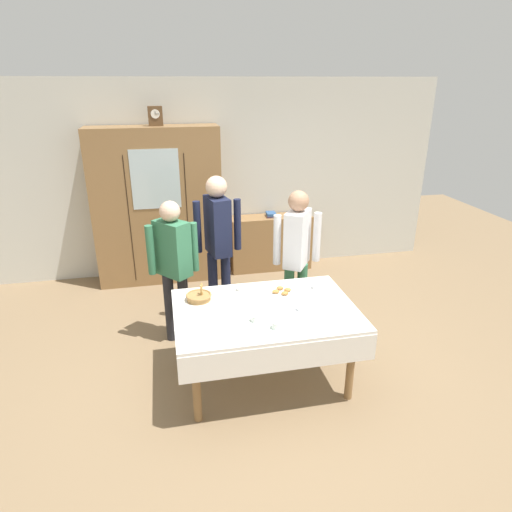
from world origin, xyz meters
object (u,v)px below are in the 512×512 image
at_px(bread_basket, 199,297).
at_px(tea_cup_front_edge, 301,308).
at_px(bookshelf_low, 271,242).
at_px(spoon_near_right, 228,296).
at_px(spoon_back_edge, 312,296).
at_px(tea_cup_back_edge, 241,289).
at_px(pastry_plate, 282,292).
at_px(tea_cup_near_right, 256,319).
at_px(spoon_front_edge, 293,318).
at_px(person_near_right_end, 218,236).
at_px(person_behind_table_left, 173,259).
at_px(tea_cup_center, 276,326).
at_px(person_behind_table_right, 297,249).
at_px(mantel_clock, 155,116).
at_px(wall_cabinet, 158,207).
at_px(book_stack, 271,214).
at_px(tea_cup_near_left, 316,286).
at_px(dining_table, 266,320).

bearing_deg(bread_basket, tea_cup_front_edge, -24.98).
xyz_separation_m(bookshelf_low, bread_basket, (-1.26, -2.31, 0.39)).
bearing_deg(spoon_near_right, spoon_back_edge, -11.08).
relative_size(tea_cup_back_edge, spoon_near_right, 1.09).
bearing_deg(pastry_plate, tea_cup_near_right, -126.90).
relative_size(spoon_front_edge, person_near_right_end, 0.07).
bearing_deg(bookshelf_low, person_behind_table_left, -130.47).
distance_m(tea_cup_center, bread_basket, 0.87).
distance_m(tea_cup_center, person_behind_table_right, 1.31).
relative_size(bookshelf_low, pastry_plate, 4.24).
bearing_deg(bread_basket, spoon_front_edge, -34.40).
bearing_deg(spoon_near_right, tea_cup_near_right, -72.43).
bearing_deg(person_behind_table_left, mantel_clock, 92.54).
xyz_separation_m(tea_cup_center, spoon_back_edge, (0.48, 0.50, -0.02)).
relative_size(tea_cup_center, spoon_back_edge, 1.09).
bearing_deg(mantel_clock, spoon_back_edge, -61.20).
height_order(mantel_clock, person_behind_table_left, mantel_clock).
xyz_separation_m(mantel_clock, tea_cup_back_edge, (0.69, -2.16, -1.45)).
height_order(wall_cabinet, tea_cup_center, wall_cabinet).
distance_m(tea_cup_back_edge, spoon_back_edge, 0.68).
height_order(mantel_clock, tea_cup_near_right, mantel_clock).
xyz_separation_m(book_stack, tea_cup_center, (-0.68, -2.96, -0.06)).
distance_m(tea_cup_near_left, spoon_front_edge, 0.64).
distance_m(book_stack, person_behind_table_right, 1.80).
xyz_separation_m(book_stack, tea_cup_front_edge, (-0.39, -2.72, -0.05)).
xyz_separation_m(dining_table, person_near_right_end, (-0.26, 1.24, 0.40)).
height_order(tea_cup_near_right, tea_cup_back_edge, same).
height_order(wall_cabinet, mantel_clock, mantel_clock).
bearing_deg(spoon_front_edge, wall_cabinet, 111.38).
distance_m(tea_cup_center, pastry_plate, 0.65).
bearing_deg(mantel_clock, bread_basket, -83.09).
distance_m(bookshelf_low, tea_cup_back_edge, 2.40).
bearing_deg(spoon_back_edge, tea_cup_center, -133.40).
xyz_separation_m(tea_cup_near_left, person_behind_table_right, (-0.04, 0.54, 0.19)).
bearing_deg(wall_cabinet, tea_cup_center, -72.63).
bearing_deg(person_behind_table_left, pastry_plate, -32.86).
distance_m(tea_cup_front_edge, tea_cup_near_left, 0.48).
relative_size(dining_table, pastry_plate, 5.79).
height_order(wall_cabinet, spoon_near_right, wall_cabinet).
bearing_deg(bookshelf_low, tea_cup_front_edge, -98.16).
bearing_deg(bread_basket, bookshelf_low, 61.52).
bearing_deg(tea_cup_near_left, spoon_near_right, 179.20).
height_order(pastry_plate, spoon_near_right, pastry_plate).
xyz_separation_m(bookshelf_low, tea_cup_back_edge, (-0.84, -2.21, 0.38)).
distance_m(tea_cup_near_left, person_near_right_end, 1.27).
bearing_deg(person_behind_table_right, dining_table, -121.98).
bearing_deg(tea_cup_near_left, person_near_right_end, 132.41).
distance_m(mantel_clock, bread_basket, 2.70).
height_order(dining_table, tea_cup_near_right, tea_cup_near_right).
xyz_separation_m(tea_cup_near_left, spoon_front_edge, (-0.39, -0.51, -0.02)).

